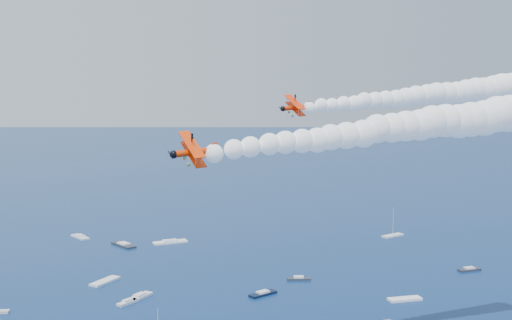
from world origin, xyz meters
name	(u,v)px	position (x,y,z in m)	size (l,w,h in m)	color
biplane_lead	(296,107)	(12.80, 37.65, 58.59)	(6.87, 7.71, 4.64)	#F72D05
biplane_trail	(195,152)	(-20.32, 1.66, 54.03)	(6.81, 7.64, 4.60)	#F33605
smoke_trail_lead	(422,95)	(43.07, 36.26, 60.90)	(60.98, 8.95, 11.06)	white
smoke_trail_trail	(384,129)	(9.98, 1.51, 56.34)	(61.04, 6.72, 11.06)	white
spectator_boats	(165,293)	(1.63, 104.55, 0.35)	(216.55, 172.77, 0.70)	silver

